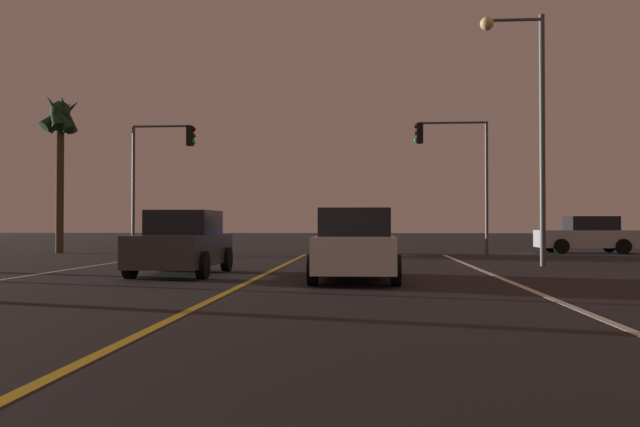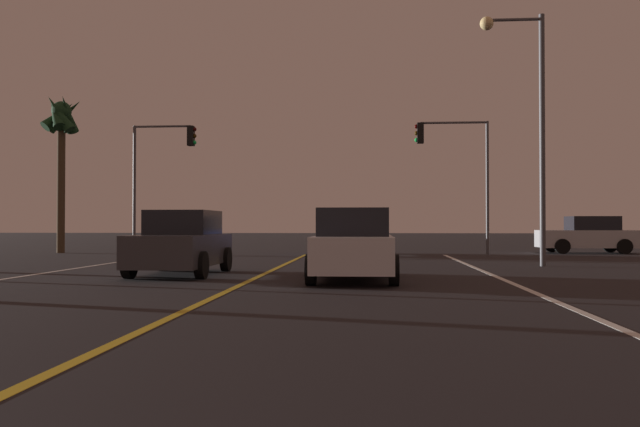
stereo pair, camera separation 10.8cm
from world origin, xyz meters
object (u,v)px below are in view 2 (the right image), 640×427
object	(u,v)px
car_oncoming	(182,244)
street_lamp_right_far	(528,107)
traffic_light_near_right	(453,156)
car_lead_same_lane	(354,246)
car_crossing_side	(588,235)
traffic_light_near_left	(163,159)
car_ahead_far	(355,236)
palm_tree_left_far	(61,127)

from	to	relation	value
car_oncoming	street_lamp_right_far	xyz separation A→B (m)	(9.99, 4.27, 4.26)
traffic_light_near_right	car_oncoming	bearing A→B (deg)	54.80
car_lead_same_lane	car_crossing_side	size ratio (longest dim) A/B	1.00
street_lamp_right_far	traffic_light_near_left	bearing A→B (deg)	-28.81
traffic_light_near_left	street_lamp_right_far	world-z (taller)	street_lamp_right_far
car_oncoming	car_crossing_side	world-z (taller)	same
car_ahead_far	car_lead_same_lane	bearing A→B (deg)	-178.68
car_crossing_side	car_ahead_far	size ratio (longest dim) A/B	1.00
car_crossing_side	traffic_light_near_right	world-z (taller)	traffic_light_near_right
car_lead_same_lane	traffic_light_near_right	distance (m)	14.74
street_lamp_right_far	car_ahead_far	bearing A→B (deg)	-52.45
car_ahead_far	street_lamp_right_far	xyz separation A→B (m)	(5.70, -7.42, 4.26)
car_ahead_far	traffic_light_near_left	xyz separation A→B (m)	(-8.76, 0.53, 3.49)
street_lamp_right_far	traffic_light_near_right	bearing A→B (deg)	-80.25
car_crossing_side	car_ahead_far	distance (m)	10.94
car_lead_same_lane	street_lamp_right_far	distance (m)	8.99
car_oncoming	traffic_light_near_right	xyz separation A→B (m)	(8.62, 12.23, 3.51)
car_lead_same_lane	palm_tree_left_far	distance (m)	20.40
traffic_light_near_left	car_oncoming	bearing A→B (deg)	-69.92
car_ahead_far	traffic_light_near_right	distance (m)	5.61
car_ahead_far	palm_tree_left_far	world-z (taller)	palm_tree_left_far
car_oncoming	palm_tree_left_far	world-z (taller)	palm_tree_left_far
traffic_light_near_left	street_lamp_right_far	bearing A→B (deg)	-28.81
street_lamp_right_far	palm_tree_left_far	xyz separation A→B (m)	(-19.38, 8.18, 0.79)
traffic_light_near_right	street_lamp_right_far	bearing A→B (deg)	99.75
car_oncoming	street_lamp_right_far	bearing A→B (deg)	113.16
car_crossing_side	traffic_light_near_left	world-z (taller)	traffic_light_near_left
street_lamp_right_far	car_oncoming	bearing A→B (deg)	23.16
car_lead_same_lane	street_lamp_right_far	size ratio (longest dim) A/B	0.54
traffic_light_near_right	car_ahead_far	bearing A→B (deg)	7.02
car_crossing_side	traffic_light_near_right	bearing A→B (deg)	16.28
car_lead_same_lane	car_crossing_side	world-z (taller)	same
car_oncoming	traffic_light_near_left	distance (m)	13.48
car_crossing_side	car_ahead_far	xyz separation A→B (m)	(-10.68, -2.39, 0.00)
car_oncoming	car_crossing_side	bearing A→B (deg)	133.25
traffic_light_near_right	street_lamp_right_far	xyz separation A→B (m)	(1.37, -7.95, 0.75)
palm_tree_left_far	traffic_light_near_left	bearing A→B (deg)	-2.65
car_lead_same_lane	palm_tree_left_far	xyz separation A→B (m)	(-13.98, 13.96, 5.05)
car_lead_same_lane	traffic_light_near_right	xyz separation A→B (m)	(4.03, 13.74, 3.51)
car_ahead_far	traffic_light_near_right	world-z (taller)	traffic_light_near_right
car_crossing_side	street_lamp_right_far	distance (m)	11.79
car_oncoming	traffic_light_near_right	distance (m)	15.37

